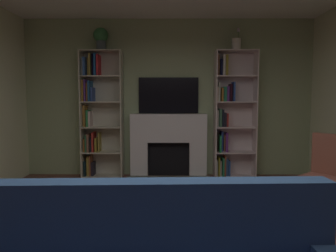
{
  "coord_description": "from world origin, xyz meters",
  "views": [
    {
      "loc": [
        0.02,
        -2.61,
        1.41
      ],
      "look_at": [
        0.0,
        1.28,
        1.08
      ],
      "focal_mm": 33.84,
      "sensor_mm": 36.0,
      "label": 1
    }
  ],
  "objects_px": {
    "coffee_table": "(157,241)",
    "bookshelf_left": "(97,113)",
    "fireplace": "(169,143)",
    "tv": "(169,95)",
    "potted_plant": "(101,37)",
    "bookshelf_right": "(229,116)",
    "vase_with_flowers": "(236,44)",
    "armchair": "(328,178)"
  },
  "relations": [
    {
      "from": "fireplace",
      "to": "bookshelf_left",
      "type": "distance_m",
      "value": 1.4
    },
    {
      "from": "bookshelf_left",
      "to": "armchair",
      "type": "xyz_separation_m",
      "value": [
        3.12,
        -2.15,
        -0.65
      ]
    },
    {
      "from": "bookshelf_left",
      "to": "potted_plant",
      "type": "xyz_separation_m",
      "value": [
        0.1,
        -0.03,
        1.33
      ]
    },
    {
      "from": "fireplace",
      "to": "bookshelf_right",
      "type": "xyz_separation_m",
      "value": [
        1.1,
        -0.0,
        0.5
      ]
    },
    {
      "from": "potted_plant",
      "to": "vase_with_flowers",
      "type": "bearing_deg",
      "value": -0.01
    },
    {
      "from": "coffee_table",
      "to": "vase_with_flowers",
      "type": "bearing_deg",
      "value": 69.74
    },
    {
      "from": "bookshelf_right",
      "to": "armchair",
      "type": "xyz_separation_m",
      "value": [
        0.74,
        -2.15,
        -0.6
      ]
    },
    {
      "from": "tv",
      "to": "potted_plant",
      "type": "bearing_deg",
      "value": -174.25
    },
    {
      "from": "fireplace",
      "to": "potted_plant",
      "type": "xyz_separation_m",
      "value": [
        -1.19,
        -0.03,
        1.88
      ]
    },
    {
      "from": "fireplace",
      "to": "tv",
      "type": "distance_m",
      "value": 0.87
    },
    {
      "from": "tv",
      "to": "coffee_table",
      "type": "xyz_separation_m",
      "value": [
        -0.07,
        -3.55,
        -1.1
      ]
    },
    {
      "from": "fireplace",
      "to": "bookshelf_right",
      "type": "relative_size",
      "value": 0.65
    },
    {
      "from": "fireplace",
      "to": "armchair",
      "type": "relative_size",
      "value": 1.48
    },
    {
      "from": "potted_plant",
      "to": "bookshelf_right",
      "type": "bearing_deg",
      "value": 0.81
    },
    {
      "from": "coffee_table",
      "to": "bookshelf_left",
      "type": "bearing_deg",
      "value": 109.34
    },
    {
      "from": "bookshelf_left",
      "to": "vase_with_flowers",
      "type": "relative_size",
      "value": 5.83
    },
    {
      "from": "tv",
      "to": "armchair",
      "type": "distance_m",
      "value": 3.05
    },
    {
      "from": "tv",
      "to": "vase_with_flowers",
      "type": "bearing_deg",
      "value": -5.77
    },
    {
      "from": "fireplace",
      "to": "tv",
      "type": "relative_size",
      "value": 1.37
    },
    {
      "from": "bookshelf_right",
      "to": "potted_plant",
      "type": "distance_m",
      "value": 2.67
    },
    {
      "from": "bookshelf_right",
      "to": "vase_with_flowers",
      "type": "distance_m",
      "value": 1.27
    },
    {
      "from": "armchair",
      "to": "fireplace",
      "type": "bearing_deg",
      "value": 130.44
    },
    {
      "from": "potted_plant",
      "to": "fireplace",
      "type": "bearing_deg",
      "value": 1.67
    },
    {
      "from": "armchair",
      "to": "bookshelf_right",
      "type": "bearing_deg",
      "value": 108.89
    },
    {
      "from": "vase_with_flowers",
      "to": "coffee_table",
      "type": "xyz_separation_m",
      "value": [
        -1.27,
        -3.43,
        -2.0
      ]
    },
    {
      "from": "tv",
      "to": "fireplace",
      "type": "bearing_deg",
      "value": -90.0
    },
    {
      "from": "tv",
      "to": "vase_with_flowers",
      "type": "height_order",
      "value": "vase_with_flowers"
    },
    {
      "from": "bookshelf_right",
      "to": "armchair",
      "type": "height_order",
      "value": "bookshelf_right"
    },
    {
      "from": "coffee_table",
      "to": "bookshelf_right",
      "type": "bearing_deg",
      "value": 71.31
    },
    {
      "from": "bookshelf_right",
      "to": "potted_plant",
      "type": "xyz_separation_m",
      "value": [
        -2.29,
        -0.03,
        1.38
      ]
    },
    {
      "from": "potted_plant",
      "to": "bookshelf_left",
      "type": "bearing_deg",
      "value": 163.84
    },
    {
      "from": "tv",
      "to": "coffee_table",
      "type": "bearing_deg",
      "value": -91.19
    },
    {
      "from": "fireplace",
      "to": "armchair",
      "type": "bearing_deg",
      "value": -49.56
    },
    {
      "from": "potted_plant",
      "to": "coffee_table",
      "type": "xyz_separation_m",
      "value": [
        1.12,
        -3.43,
        -2.11
      ]
    },
    {
      "from": "vase_with_flowers",
      "to": "armchair",
      "type": "bearing_deg",
      "value": -73.14
    },
    {
      "from": "tv",
      "to": "bookshelf_right",
      "type": "bearing_deg",
      "value": -4.56
    },
    {
      "from": "fireplace",
      "to": "bookshelf_left",
      "type": "relative_size",
      "value": 0.65
    },
    {
      "from": "bookshelf_left",
      "to": "potted_plant",
      "type": "height_order",
      "value": "potted_plant"
    },
    {
      "from": "tv",
      "to": "armchair",
      "type": "xyz_separation_m",
      "value": [
        1.83,
        -2.24,
        -0.96
      ]
    },
    {
      "from": "vase_with_flowers",
      "to": "fireplace",
      "type": "bearing_deg",
      "value": 178.31
    },
    {
      "from": "bookshelf_left",
      "to": "bookshelf_right",
      "type": "bearing_deg",
      "value": 0.1
    },
    {
      "from": "tv",
      "to": "bookshelf_left",
      "type": "distance_m",
      "value": 1.33
    }
  ]
}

